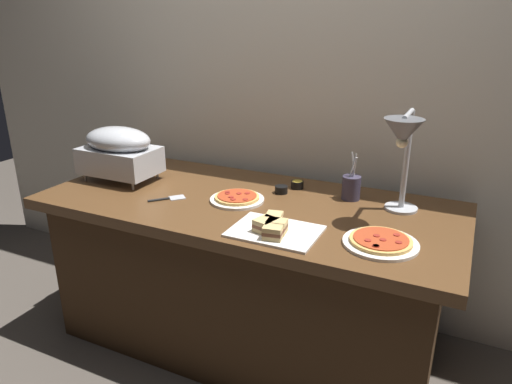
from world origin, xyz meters
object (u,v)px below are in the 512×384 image
at_px(heat_lamp, 403,141).
at_px(sauce_cup_near, 297,184).
at_px(chafing_dish, 119,151).
at_px(sandwich_platter, 273,228).
at_px(utensil_holder, 351,187).
at_px(sauce_cup_far, 281,189).
at_px(pizza_plate_center, 237,198).
at_px(serving_spatula, 168,199).
at_px(pizza_plate_front, 381,242).

relative_size(heat_lamp, sauce_cup_near, 7.18).
bearing_deg(chafing_dish, sandwich_platter, -14.86).
bearing_deg(utensil_holder, heat_lamp, -38.33).
xyz_separation_m(heat_lamp, sandwich_platter, (-0.40, -0.31, -0.32)).
bearing_deg(heat_lamp, chafing_dish, -177.79).
relative_size(sauce_cup_near, sauce_cup_far, 1.00).
height_order(pizza_plate_center, sauce_cup_near, sauce_cup_near).
relative_size(chafing_dish, serving_spatula, 2.56).
height_order(heat_lamp, sauce_cup_near, heat_lamp).
bearing_deg(heat_lamp, sauce_cup_far, 167.94).
bearing_deg(sauce_cup_far, chafing_dish, -168.28).
distance_m(pizza_plate_front, utensil_holder, 0.47).
height_order(pizza_plate_front, utensil_holder, utensil_holder).
bearing_deg(sandwich_platter, pizza_plate_center, 139.69).
xyz_separation_m(pizza_plate_center, utensil_holder, (0.46, 0.25, 0.05)).
height_order(chafing_dish, pizza_plate_front, chafing_dish).
relative_size(sauce_cup_near, utensil_holder, 0.28).
bearing_deg(sauce_cup_near, heat_lamp, -22.95).
relative_size(pizza_plate_center, sauce_cup_near, 4.02).
distance_m(pizza_plate_center, sauce_cup_near, 0.34).
bearing_deg(serving_spatula, sandwich_platter, -12.20).
bearing_deg(pizza_plate_center, serving_spatula, -158.14).
xyz_separation_m(chafing_dish, serving_spatula, (0.38, -0.13, -0.15)).
relative_size(pizza_plate_center, serving_spatula, 1.66).
relative_size(heat_lamp, sauce_cup_far, 7.21).
relative_size(chafing_dish, utensil_holder, 1.74).
relative_size(chafing_dish, sauce_cup_near, 6.20).
bearing_deg(pizza_plate_center, sauce_cup_far, 52.22).
height_order(heat_lamp, sauce_cup_far, heat_lamp).
height_order(sandwich_platter, utensil_holder, utensil_holder).
height_order(sauce_cup_near, serving_spatula, sauce_cup_near).
distance_m(heat_lamp, sandwich_platter, 0.60).
relative_size(pizza_plate_front, sandwich_platter, 0.82).
height_order(pizza_plate_front, sauce_cup_near, sauce_cup_near).
distance_m(sauce_cup_far, utensil_holder, 0.33).
height_order(heat_lamp, sandwich_platter, heat_lamp).
relative_size(sandwich_platter, sauce_cup_near, 5.49).
bearing_deg(utensil_holder, sauce_cup_near, 173.51).
bearing_deg(pizza_plate_front, sauce_cup_far, 147.16).
bearing_deg(heat_lamp, serving_spatula, -169.45).
xyz_separation_m(chafing_dish, pizza_plate_center, (0.68, -0.01, -0.14)).
height_order(chafing_dish, sandwich_platter, chafing_dish).
bearing_deg(sauce_cup_near, serving_spatula, -140.43).
xyz_separation_m(chafing_dish, sauce_cup_near, (0.86, 0.27, -0.13)).
xyz_separation_m(utensil_holder, serving_spatula, (-0.75, -0.37, -0.05)).
distance_m(pizza_plate_center, utensil_holder, 0.52).
bearing_deg(utensil_holder, sauce_cup_far, -168.41).
distance_m(pizza_plate_front, serving_spatula, 0.98).
bearing_deg(pizza_plate_front, pizza_plate_center, 166.29).
bearing_deg(sauce_cup_far, utensil_holder, 11.59).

